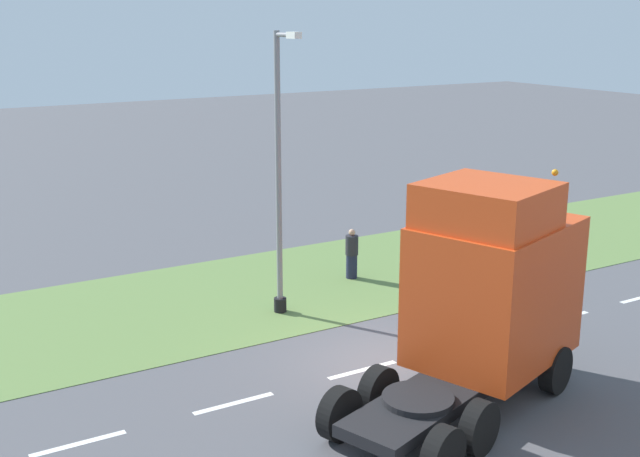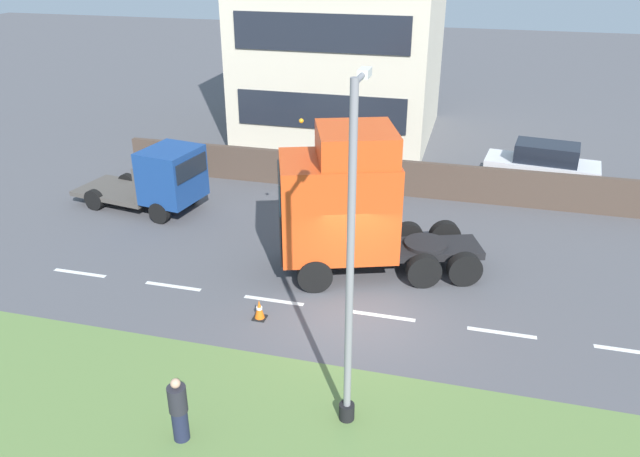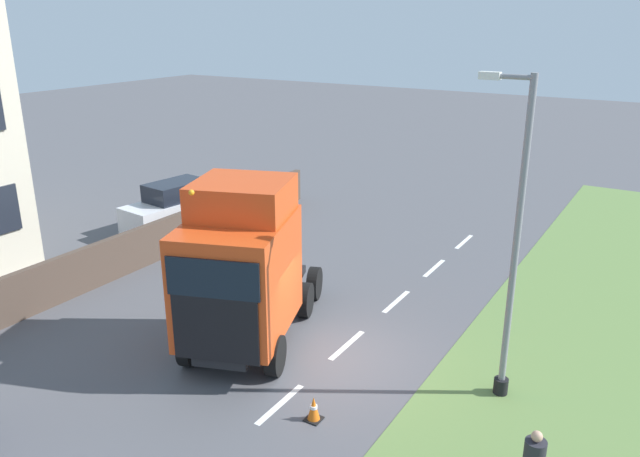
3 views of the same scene
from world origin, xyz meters
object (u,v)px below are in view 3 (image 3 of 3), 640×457
at_px(lorry_cab, 242,270).
at_px(traffic_cone_lead, 314,409).
at_px(lamp_post, 511,259).
at_px(parked_car, 176,207).

xyz_separation_m(lorry_cab, traffic_cone_lead, (-3.23, 1.70, -2.02)).
distance_m(lorry_cab, lamp_post, 6.67).
height_order(lorry_cab, parked_car, lorry_cab).
relative_size(parked_car, lamp_post, 0.62).
xyz_separation_m(parked_car, traffic_cone_lead, (-11.67, 7.96, -0.73)).
bearing_deg(traffic_cone_lead, lamp_post, -135.05).
xyz_separation_m(lamp_post, traffic_cone_lead, (3.18, 3.18, -3.14)).
bearing_deg(lamp_post, lorry_cab, 12.94).
distance_m(lorry_cab, traffic_cone_lead, 4.17).
relative_size(lorry_cab, traffic_cone_lead, 11.23).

